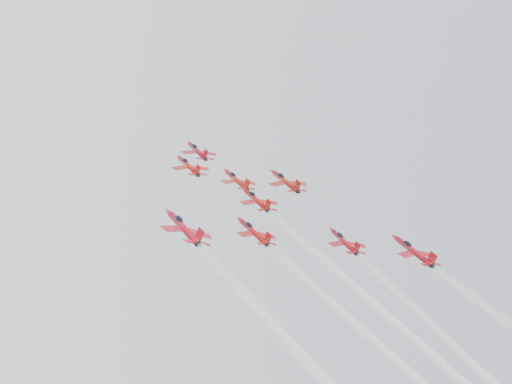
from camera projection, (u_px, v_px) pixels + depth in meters
jet_lead at (197, 151)px, 153.73m from camera, size 9.25×11.76×7.76m
jet_row2_left at (188, 165)px, 141.38m from camera, size 9.00×11.45×7.55m
jet_row2_center at (236, 179)px, 142.00m from camera, size 8.87×11.28×7.44m
jet_row2_right at (285, 181)px, 151.73m from camera, size 10.25×13.04×8.60m
jet_center at (385, 319)px, 99.53m from camera, size 8.97×83.56×52.15m
jet_rear_left at (396, 378)px, 84.64m from camera, size 8.53×79.46×49.59m
jet_rear_right at (506, 378)px, 93.29m from camera, size 8.59×79.96×49.90m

